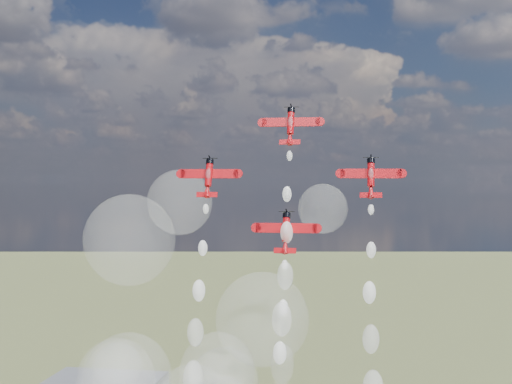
{
  "coord_description": "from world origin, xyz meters",
  "views": [
    {
      "loc": [
        -3.69,
        -122.59,
        101.65
      ],
      "look_at": [
        -24.36,
        7.1,
        99.33
      ],
      "focal_mm": 50.0,
      "sensor_mm": 36.0,
      "label": 1
    }
  ],
  "objects_px": {
    "plane_left": "(209,177)",
    "plane_right": "(371,177)",
    "plane_slot": "(286,232)",
    "plane_lead": "(291,125)"
  },
  "relations": [
    {
      "from": "plane_left",
      "to": "plane_right",
      "type": "bearing_deg",
      "value": 0.0
    },
    {
      "from": "plane_left",
      "to": "plane_slot",
      "type": "relative_size",
      "value": 1.0
    },
    {
      "from": "plane_lead",
      "to": "plane_left",
      "type": "bearing_deg",
      "value": -165.94
    },
    {
      "from": "plane_left",
      "to": "plane_slot",
      "type": "bearing_deg",
      "value": -14.06
    },
    {
      "from": "plane_right",
      "to": "plane_lead",
      "type": "bearing_deg",
      "value": 165.94
    },
    {
      "from": "plane_slot",
      "to": "plane_lead",
      "type": "bearing_deg",
      "value": 90.0
    },
    {
      "from": "plane_lead",
      "to": "plane_right",
      "type": "bearing_deg",
      "value": -14.06
    },
    {
      "from": "plane_right",
      "to": "plane_slot",
      "type": "relative_size",
      "value": 1.0
    },
    {
      "from": "plane_left",
      "to": "plane_right",
      "type": "height_order",
      "value": "same"
    },
    {
      "from": "plane_lead",
      "to": "plane_slot",
      "type": "distance_m",
      "value": 20.92
    }
  ]
}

